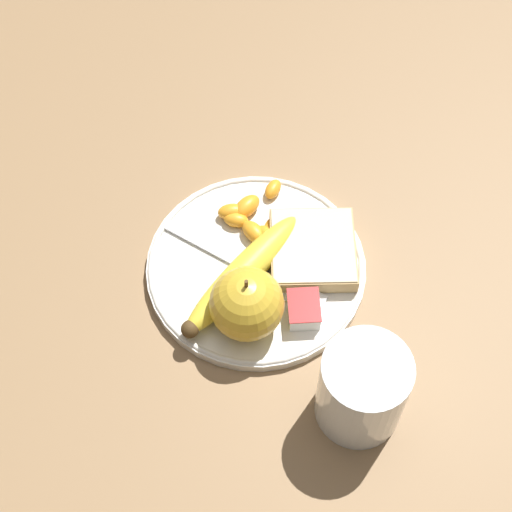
{
  "coord_description": "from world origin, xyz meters",
  "views": [
    {
      "loc": [
        -0.45,
        0.03,
        0.8
      ],
      "look_at": [
        0.0,
        0.0,
        0.03
      ],
      "focal_mm": 60.0,
      "sensor_mm": 36.0,
      "label": 1
    }
  ],
  "objects_px": {
    "bread_slice": "(313,250)",
    "jam_packet": "(304,310)",
    "fork": "(257,272)",
    "juice_glass": "(362,390)",
    "plate": "(256,267)",
    "apple": "(247,304)",
    "banana": "(242,274)"
  },
  "relations": [
    {
      "from": "plate",
      "to": "fork",
      "type": "distance_m",
      "value": 0.01
    },
    {
      "from": "juice_glass",
      "to": "jam_packet",
      "type": "height_order",
      "value": "juice_glass"
    },
    {
      "from": "bread_slice",
      "to": "apple",
      "type": "bearing_deg",
      "value": 135.13
    },
    {
      "from": "bread_slice",
      "to": "jam_packet",
      "type": "bearing_deg",
      "value": 167.26
    },
    {
      "from": "banana",
      "to": "fork",
      "type": "bearing_deg",
      "value": -58.49
    },
    {
      "from": "bread_slice",
      "to": "plate",
      "type": "bearing_deg",
      "value": 98.67
    },
    {
      "from": "bread_slice",
      "to": "jam_packet",
      "type": "xyz_separation_m",
      "value": [
        -0.07,
        0.02,
        -0.0
      ]
    },
    {
      "from": "plate",
      "to": "banana",
      "type": "bearing_deg",
      "value": 141.32
    },
    {
      "from": "plate",
      "to": "apple",
      "type": "relative_size",
      "value": 2.78
    },
    {
      "from": "apple",
      "to": "jam_packet",
      "type": "distance_m",
      "value": 0.06
    },
    {
      "from": "plate",
      "to": "bread_slice",
      "type": "bearing_deg",
      "value": -81.33
    },
    {
      "from": "jam_packet",
      "to": "fork",
      "type": "bearing_deg",
      "value": 41.1
    },
    {
      "from": "plate",
      "to": "bread_slice",
      "type": "xyz_separation_m",
      "value": [
        0.01,
        -0.06,
        0.02
      ]
    },
    {
      "from": "juice_glass",
      "to": "bread_slice",
      "type": "height_order",
      "value": "juice_glass"
    },
    {
      "from": "juice_glass",
      "to": "banana",
      "type": "bearing_deg",
      "value": 36.61
    },
    {
      "from": "banana",
      "to": "bread_slice",
      "type": "bearing_deg",
      "value": -69.42
    },
    {
      "from": "juice_glass",
      "to": "apple",
      "type": "height_order",
      "value": "juice_glass"
    },
    {
      "from": "plate",
      "to": "fork",
      "type": "height_order",
      "value": "fork"
    },
    {
      "from": "plate",
      "to": "juice_glass",
      "type": "height_order",
      "value": "juice_glass"
    },
    {
      "from": "juice_glass",
      "to": "banana",
      "type": "xyz_separation_m",
      "value": [
        0.14,
        0.11,
        -0.02
      ]
    },
    {
      "from": "jam_packet",
      "to": "banana",
      "type": "bearing_deg",
      "value": 55.66
    },
    {
      "from": "fork",
      "to": "apple",
      "type": "bearing_deg",
      "value": -68.81
    },
    {
      "from": "juice_glass",
      "to": "jam_packet",
      "type": "relative_size",
      "value": 2.54
    },
    {
      "from": "apple",
      "to": "banana",
      "type": "height_order",
      "value": "apple"
    },
    {
      "from": "juice_glass",
      "to": "jam_packet",
      "type": "bearing_deg",
      "value": 24.03
    },
    {
      "from": "plate",
      "to": "jam_packet",
      "type": "height_order",
      "value": "jam_packet"
    },
    {
      "from": "fork",
      "to": "bread_slice",
      "type": "bearing_deg",
      "value": 52.23
    },
    {
      "from": "juice_glass",
      "to": "jam_packet",
      "type": "xyz_separation_m",
      "value": [
        0.1,
        0.04,
        -0.02
      ]
    },
    {
      "from": "apple",
      "to": "fork",
      "type": "distance_m",
      "value": 0.07
    },
    {
      "from": "banana",
      "to": "fork",
      "type": "distance_m",
      "value": 0.02
    },
    {
      "from": "plate",
      "to": "fork",
      "type": "bearing_deg",
      "value": -177.54
    },
    {
      "from": "plate",
      "to": "apple",
      "type": "distance_m",
      "value": 0.08
    }
  ]
}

